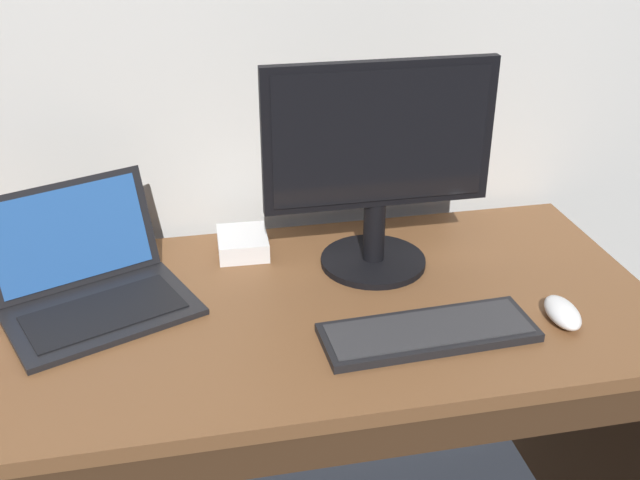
# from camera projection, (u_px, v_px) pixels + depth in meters

# --- Properties ---
(desk) EXTENTS (1.55, 0.69, 0.74)m
(desk) POSITION_uv_depth(u_px,v_px,m) (276.00, 392.00, 1.57)
(desk) COLOR brown
(desk) RESTS_ON ground
(laptop_black) EXTENTS (0.43, 0.41, 0.22)m
(laptop_black) POSITION_uv_depth(u_px,v_px,m) (90.00, 284.00, 1.48)
(laptop_black) COLOR black
(laptop_black) RESTS_ON desk
(external_monitor) EXTENTS (0.47, 0.23, 0.45)m
(external_monitor) POSITION_uv_depth(u_px,v_px,m) (378.00, 164.00, 1.52)
(external_monitor) COLOR black
(external_monitor) RESTS_ON desk
(wired_keyboard) EXTENTS (0.41, 0.16, 0.02)m
(wired_keyboard) POSITION_uv_depth(u_px,v_px,m) (428.00, 332.00, 1.39)
(wired_keyboard) COLOR black
(wired_keyboard) RESTS_ON desk
(computer_mouse) EXTENTS (0.07, 0.12, 0.04)m
(computer_mouse) POSITION_uv_depth(u_px,v_px,m) (562.00, 312.00, 1.44)
(computer_mouse) COLOR white
(computer_mouse) RESTS_ON desk
(external_drive_box) EXTENTS (0.11, 0.13, 0.04)m
(external_drive_box) POSITION_uv_depth(u_px,v_px,m) (243.00, 243.00, 1.68)
(external_drive_box) COLOR silver
(external_drive_box) RESTS_ON desk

